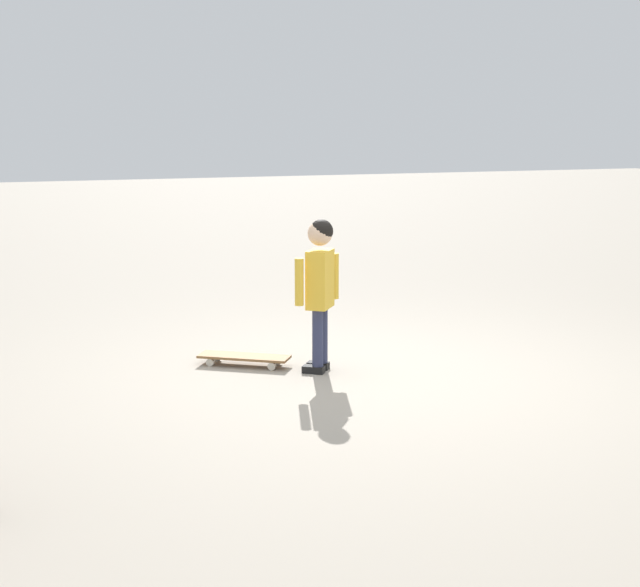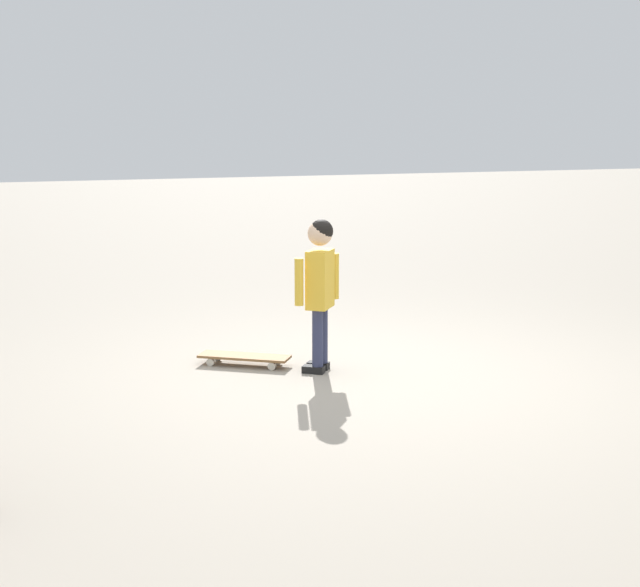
{
  "view_description": "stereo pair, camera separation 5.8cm",
  "coord_description": "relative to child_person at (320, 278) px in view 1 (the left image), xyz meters",
  "views": [
    {
      "loc": [
        -5.4,
        2.83,
        1.67
      ],
      "look_at": [
        0.33,
        0.29,
        0.55
      ],
      "focal_mm": 52.12,
      "sensor_mm": 36.0,
      "label": 1
    },
    {
      "loc": [
        -5.42,
        2.77,
        1.67
      ],
      "look_at": [
        0.33,
        0.29,
        0.55
      ],
      "focal_mm": 52.12,
      "sensor_mm": 36.0,
      "label": 2
    }
  ],
  "objects": [
    {
      "name": "skateboard",
      "position": [
        0.36,
        0.43,
        -0.6
      ],
      "size": [
        0.55,
        0.63,
        0.07
      ],
      "color": "olive",
      "rests_on": "ground"
    },
    {
      "name": "child_person",
      "position": [
        0.0,
        0.0,
        0.0
      ],
      "size": [
        0.28,
        0.38,
        1.06
      ],
      "color": "#2D3351",
      "rests_on": "ground"
    },
    {
      "name": "ground_plane",
      "position": [
        -0.33,
        -0.29,
        -0.66
      ],
      "size": [
        50.0,
        50.0,
        0.0
      ],
      "primitive_type": "plane",
      "color": "#9E9384"
    }
  ]
}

